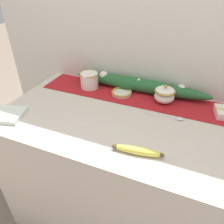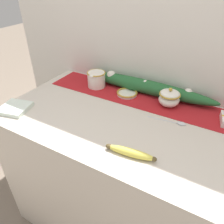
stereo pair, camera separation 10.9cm
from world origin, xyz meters
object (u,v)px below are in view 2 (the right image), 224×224
spoon (179,123)px  banana (130,152)px  small_dish (127,93)px  cream_pitcher (96,79)px  napkin_stack (15,108)px  sugar_bowl (169,98)px

spoon → banana: bearing=-116.7°
small_dish → spoon: 0.38m
cream_pitcher → napkin_stack: (-0.24, -0.46, -0.04)m
cream_pitcher → banana: cream_pitcher is taller
cream_pitcher → sugar_bowl: size_ratio=1.18×
banana → napkin_stack: size_ratio=1.52×
small_dish → banana: (0.24, -0.45, 0.00)m
cream_pitcher → banana: size_ratio=0.62×
sugar_bowl → banana: 0.46m
banana → spoon: banana is taller
sugar_bowl → napkin_stack: bearing=-147.6°
banana → napkin_stack: (-0.70, 0.00, -0.01)m
sugar_bowl → banana: size_ratio=0.53×
spoon → napkin_stack: napkin_stack is taller
cream_pitcher → banana: (0.46, -0.46, -0.04)m
cream_pitcher → napkin_stack: cream_pitcher is taller
small_dish → sugar_bowl: bearing=1.1°
small_dish → banana: 0.51m
spoon → napkin_stack: size_ratio=1.34×
napkin_stack → spoon: bearing=21.1°
sugar_bowl → small_dish: bearing=-178.9°
sugar_bowl → small_dish: (-0.26, -0.00, -0.04)m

